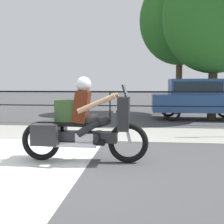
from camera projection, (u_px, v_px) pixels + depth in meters
name	position (u px, v px, depth m)	size (l,w,h in m)	color
ground_plane	(74.00, 165.00, 5.06)	(120.00, 120.00, 0.00)	#424244
sidewalk_band	(102.00, 133.00, 8.42)	(44.00, 2.40, 0.01)	#99968E
fence_railing	(110.00, 98.00, 10.42)	(36.00, 0.05, 1.22)	black
motorcycle	(83.00, 125.00, 5.26)	(2.43, 0.76, 1.60)	black
parked_car	(198.00, 97.00, 11.70)	(3.94, 1.72, 1.69)	#284C84
tree_behind_sign	(180.00, 20.00, 13.52)	(3.92, 3.92, 6.72)	brown
tree_behind_car	(215.00, 16.00, 11.20)	(4.19, 4.19, 6.52)	brown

